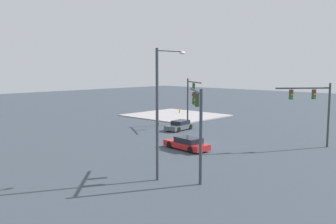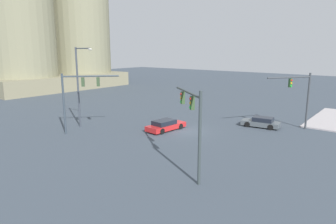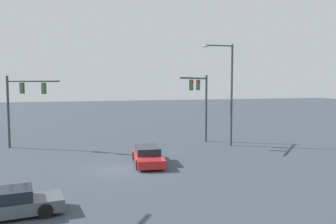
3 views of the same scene
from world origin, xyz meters
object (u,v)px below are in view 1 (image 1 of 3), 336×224
Objects in this scene: streetlamp_curved_arm at (160,105)px; fire_hydrant_on_curb at (180,111)px; traffic_signal_near_corner at (315,103)px; traffic_signal_opposite_side at (190,94)px; sedan_car_waiting_far at (187,144)px; sedan_car_approaching at (180,126)px; traffic_signal_cross_street at (198,114)px.

streetlamp_curved_arm reaches higher than fire_hydrant_on_curb.
traffic_signal_near_corner is 1.00× the size of traffic_signal_opposite_side.
traffic_signal_near_corner is at bearing -126.54° from sedan_car_waiting_far.
sedan_car_waiting_far is 28.14m from fire_hydrant_on_curb.
sedan_car_approaching is (12.89, -16.61, -4.75)m from streetlamp_curved_arm.
sedan_car_approaching reaches higher than fire_hydrant_on_curb.
sedan_car_waiting_far is at bearing -1.18° from traffic_signal_cross_street.
traffic_signal_opposite_side is (17.87, -2.42, -0.12)m from traffic_signal_near_corner.
traffic_signal_cross_street is 1.30× the size of sedan_car_waiting_far.
traffic_signal_near_corner is 1.28× the size of sedan_car_waiting_far.
sedan_car_waiting_far is at bearing -4.40° from traffic_signal_near_corner.
traffic_signal_cross_street is (1.95, 15.82, 0.15)m from traffic_signal_near_corner.
traffic_signal_near_corner reaches higher than fire_hydrant_on_curb.
traffic_signal_opposite_side is at bearing 137.65° from fire_hydrant_on_curb.
sedan_car_approaching is 0.89× the size of sedan_car_waiting_far.
traffic_signal_opposite_side reaches higher than fire_hydrant_on_curb.
fire_hydrant_on_curb is (9.86, -8.98, -3.84)m from traffic_signal_opposite_side.
sedan_car_approaching is (-1.31, 3.65, -3.75)m from traffic_signal_opposite_side.
fire_hydrant_on_curb is at bearing -73.81° from traffic_signal_near_corner.
sedan_car_approaching is at bearing 131.48° from fire_hydrant_on_curb.
streetlamp_curved_arm reaches higher than sedan_car_approaching.
sedan_car_approaching is (14.61, -14.59, -4.02)m from traffic_signal_cross_street.
traffic_signal_opposite_side is 1.44× the size of sedan_car_approaching.
sedan_car_approaching is at bearing -47.19° from traffic_signal_near_corner.
fire_hydrant_on_curb is (24.06, -29.25, -4.84)m from streetlamp_curved_arm.
streetlamp_curved_arm is at bearing 93.43° from traffic_signal_cross_street.
traffic_signal_cross_street is 9.12× the size of fire_hydrant_on_curb.
traffic_signal_cross_street reaches higher than traffic_signal_near_corner.
fire_hydrant_on_curb is (25.78, -27.22, -4.11)m from traffic_signal_cross_street.
traffic_signal_near_corner is 13.16m from sedan_car_waiting_far.
sedan_car_waiting_far is (8.57, 9.21, -3.87)m from traffic_signal_near_corner.
traffic_signal_near_corner reaches higher than sedan_car_approaching.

